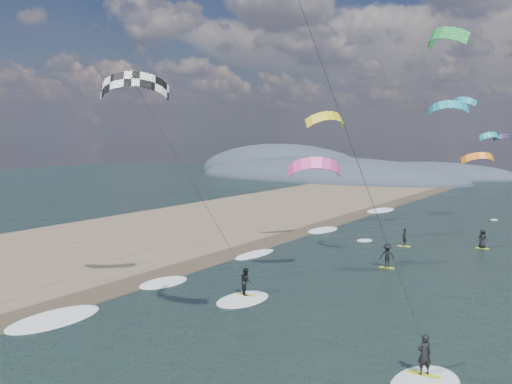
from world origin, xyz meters
The scene contains 7 objects.
wet_sand_strip centered at (-12.00, 10.00, 0.00)m, with size 3.00×240.00×0.00m, color #382D23.
coastal_hills centered at (-44.84, 107.86, 0.00)m, with size 80.00×41.00×15.00m.
kitesurfer_near_a centered at (5.72, 4.71, 14.03)m, with size 7.85×8.68×18.24m.
kitesurfer_near_b centered at (-6.34, 11.18, 9.17)m, with size 7.09×9.11×14.11m.
far_kitesurfers centered at (2.03, 32.17, 0.89)m, with size 7.22×12.48×1.83m.
bg_kite_field centered at (-0.50, 49.55, 11.17)m, with size 13.63×73.25×10.30m.
shoreline_surf centered at (-10.80, 14.75, 0.00)m, with size 2.40×79.40×0.11m.
Camera 1 is at (15.43, -13.51, 10.14)m, focal length 40.00 mm.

